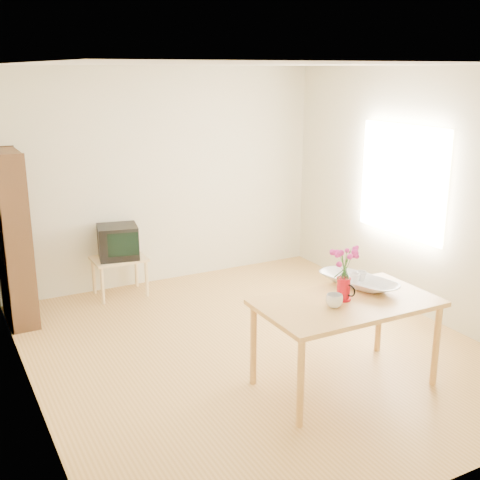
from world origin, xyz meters
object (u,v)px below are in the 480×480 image
table (347,310)px  pitcher (343,290)px  bowl (359,261)px  television (118,241)px  mug (334,301)px

table → pitcher: 0.17m
table → bowl: (0.30, 0.23, 0.31)m
pitcher → television: bearing=96.4°
bowl → television: size_ratio=0.95×
table → television: bearing=110.0°
table → mug: size_ratio=10.75×
mug → television: (-0.86, 2.97, -0.15)m
table → pitcher: size_ratio=7.15×
mug → bowl: bearing=-162.7°
pitcher → bowl: bearing=18.7°
table → television: size_ratio=2.87×
pitcher → television: (-1.02, 2.87, -0.18)m
pitcher → television: 3.05m
table → bowl: size_ratio=3.02×
mug → bowl: bowl is taller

